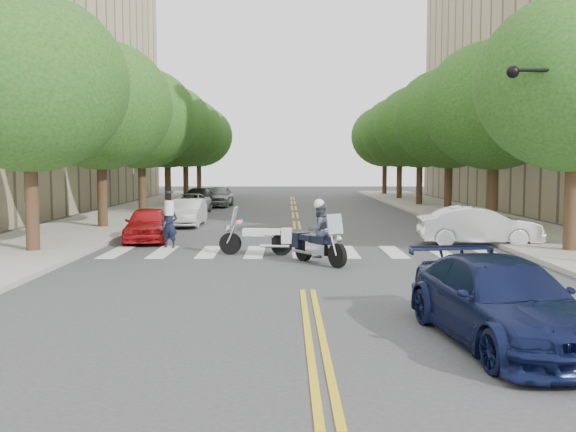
{
  "coord_description": "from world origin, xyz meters",
  "views": [
    {
      "loc": [
        -0.49,
        -14.85,
        2.96
      ],
      "look_at": [
        -0.45,
        5.54,
        1.3
      ],
      "focal_mm": 40.0,
      "sensor_mm": 36.0,
      "label": 1
    }
  ],
  "objects_px": {
    "motorcycle_parked": "(263,238)",
    "sedan_blue": "(502,302)",
    "officer_standing": "(170,225)",
    "convertible": "(479,226)",
    "motorcycle_police": "(318,235)"
  },
  "relations": [
    {
      "from": "motorcycle_police",
      "to": "convertible",
      "type": "height_order",
      "value": "motorcycle_police"
    },
    {
      "from": "motorcycle_parked",
      "to": "sedan_blue",
      "type": "xyz_separation_m",
      "value": [
        4.33,
        -10.35,
        0.15
      ]
    },
    {
      "from": "officer_standing",
      "to": "motorcycle_police",
      "type": "bearing_deg",
      "value": -21.96
    },
    {
      "from": "motorcycle_parked",
      "to": "convertible",
      "type": "xyz_separation_m",
      "value": [
        7.77,
        2.45,
        0.17
      ]
    },
    {
      "from": "officer_standing",
      "to": "sedan_blue",
      "type": "distance_m",
      "value": 14.28
    },
    {
      "from": "motorcycle_police",
      "to": "sedan_blue",
      "type": "relative_size",
      "value": 0.44
    },
    {
      "from": "motorcycle_police",
      "to": "convertible",
      "type": "bearing_deg",
      "value": -178.49
    },
    {
      "from": "motorcycle_parked",
      "to": "sedan_blue",
      "type": "bearing_deg",
      "value": -151.36
    },
    {
      "from": "motorcycle_police",
      "to": "sedan_blue",
      "type": "xyz_separation_m",
      "value": [
        2.62,
        -8.51,
        -0.16
      ]
    },
    {
      "from": "sedan_blue",
      "to": "convertible",
      "type": "bearing_deg",
      "value": 67.57
    },
    {
      "from": "convertible",
      "to": "sedan_blue",
      "type": "distance_m",
      "value": 13.25
    },
    {
      "from": "motorcycle_police",
      "to": "convertible",
      "type": "xyz_separation_m",
      "value": [
        6.07,
        4.29,
        -0.14
      ]
    },
    {
      "from": "motorcycle_parked",
      "to": "convertible",
      "type": "bearing_deg",
      "value": -66.57
    },
    {
      "from": "convertible",
      "to": "sedan_blue",
      "type": "relative_size",
      "value": 0.91
    },
    {
      "from": "motorcycle_parked",
      "to": "sedan_blue",
      "type": "height_order",
      "value": "motorcycle_parked"
    }
  ]
}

